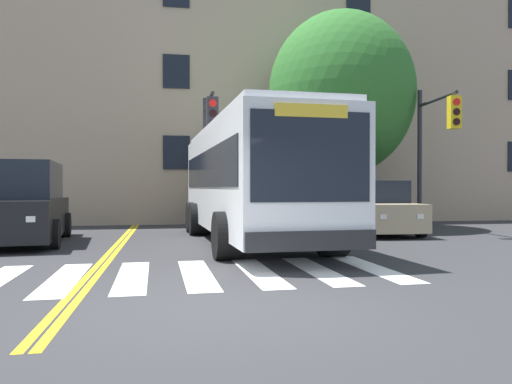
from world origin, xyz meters
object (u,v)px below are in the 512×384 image
(traffic_light_overhead, at_px, (208,138))
(car_black_near_lane, at_px, (23,205))
(city_bus, at_px, (249,179))
(street_tree_curbside_large, at_px, (342,94))
(car_grey_behind_bus, at_px, (190,202))
(car_tan_far_lane, at_px, (375,210))
(traffic_light_near_corner, at_px, (434,136))

(traffic_light_overhead, bearing_deg, car_black_near_lane, -161.66)
(city_bus, bearing_deg, street_tree_curbside_large, 44.85)
(city_bus, xyz_separation_m, street_tree_curbside_large, (4.27, 4.25, 3.32))
(car_grey_behind_bus, height_order, traffic_light_overhead, traffic_light_overhead)
(car_black_near_lane, distance_m, car_tan_far_lane, 10.86)
(traffic_light_overhead, height_order, street_tree_curbside_large, street_tree_curbside_large)
(car_black_near_lane, distance_m, car_grey_behind_bus, 10.12)
(city_bus, xyz_separation_m, car_black_near_lane, (-6.24, 0.72, -0.73))
(city_bus, distance_m, car_tan_far_lane, 5.00)
(traffic_light_near_corner, xyz_separation_m, street_tree_curbside_large, (-2.16, 2.94, 1.87))
(car_black_near_lane, relative_size, car_grey_behind_bus, 1.28)
(city_bus, height_order, car_grey_behind_bus, city_bus)
(traffic_light_overhead, bearing_deg, traffic_light_near_corner, -8.78)
(car_tan_far_lane, xyz_separation_m, street_tree_curbside_large, (-0.30, 2.48, 4.31))
(car_tan_far_lane, distance_m, street_tree_curbside_large, 4.98)
(traffic_light_near_corner, bearing_deg, street_tree_curbside_large, 126.33)
(car_black_near_lane, height_order, traffic_light_near_corner, traffic_light_near_corner)
(car_black_near_lane, xyz_separation_m, traffic_light_near_corner, (12.67, 0.60, 2.19))
(street_tree_curbside_large, bearing_deg, traffic_light_near_corner, -53.67)
(city_bus, bearing_deg, traffic_light_overhead, 111.75)
(car_grey_behind_bus, height_order, traffic_light_near_corner, traffic_light_near_corner)
(car_grey_behind_bus, bearing_deg, street_tree_curbside_large, -43.54)
(traffic_light_near_corner, relative_size, traffic_light_overhead, 1.05)
(car_grey_behind_bus, bearing_deg, traffic_light_near_corner, -46.79)
(car_black_near_lane, relative_size, car_tan_far_lane, 1.22)
(car_black_near_lane, xyz_separation_m, car_grey_behind_bus, (4.94, 8.82, -0.18))
(car_tan_far_lane, distance_m, traffic_light_near_corner, 3.11)
(city_bus, distance_m, car_grey_behind_bus, 9.67)
(car_tan_far_lane, height_order, traffic_light_near_corner, traffic_light_near_corner)
(city_bus, bearing_deg, car_grey_behind_bus, 97.72)
(car_grey_behind_bus, bearing_deg, traffic_light_overhead, -87.47)
(traffic_light_near_corner, height_order, street_tree_curbside_large, street_tree_curbside_large)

